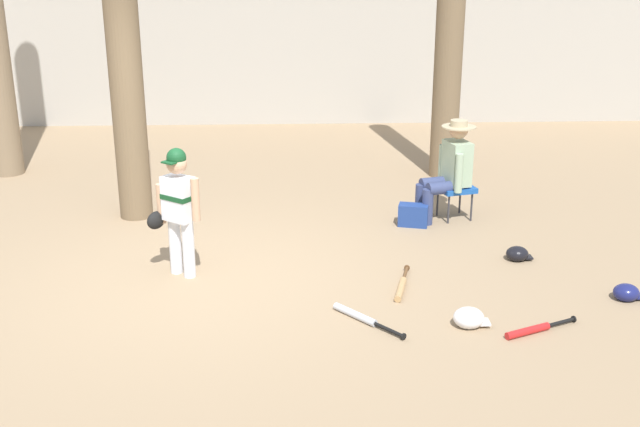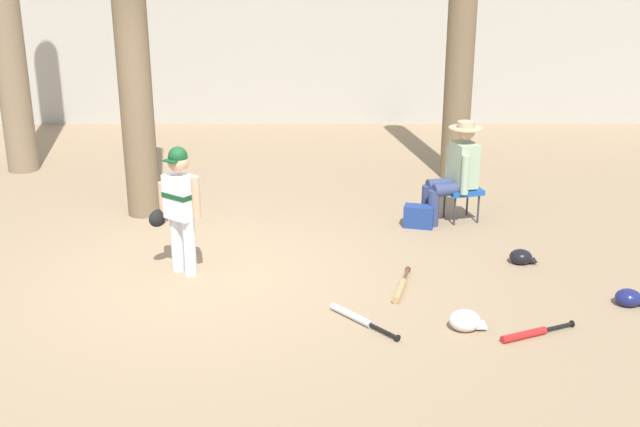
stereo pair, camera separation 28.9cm
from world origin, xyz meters
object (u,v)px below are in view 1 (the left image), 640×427
Objects in this scene: bat_wood_tan at (401,287)px; handbag_beside_stool at (413,215)px; folding_stool at (455,189)px; bat_aluminum_silver at (360,317)px; batting_helmet_black at (517,254)px; tree_behind_spectator at (450,23)px; seated_spectator at (449,168)px; batting_helmet_navy at (626,293)px; young_ballplayer at (177,204)px; tree_near_player at (123,40)px; batting_helmet_white at (469,318)px; bat_red_barrel at (533,330)px.

handbag_beside_stool is at bearing 77.93° from bat_wood_tan.
folding_stool is 3.01m from bat_aluminum_silver.
bat_aluminum_silver is at bearing -143.21° from batting_helmet_black.
seated_spectator is (-0.30, -1.85, -1.48)m from tree_behind_spectator.
batting_helmet_navy reaches higher than bat_aluminum_silver.
seated_spectator reaches higher than bat_aluminum_silver.
handbag_beside_stool is at bearing 70.94° from bat_aluminum_silver.
folding_stool is at bearing 65.80° from bat_wood_tan.
folding_stool is (3.07, 1.57, -0.38)m from young_ballplayer.
young_ballplayer is (0.77, -1.81, -1.36)m from tree_near_player.
batting_helmet_white is at bearing -58.10° from bat_wood_tan.
tree_near_player is 4.33m from bat_aluminum_silver.
bat_aluminum_silver is (-0.83, -2.41, -0.10)m from handbag_beside_stool.
bat_red_barrel is 0.54m from batting_helmet_white.
folding_stool is 1.44× the size of handbag_beside_stool.
tree_near_player is 4.34m from tree_behind_spectator.
batting_helmet_navy is at bearing -53.03° from batting_helmet_black.
batting_helmet_black is (1.32, 0.70, 0.04)m from bat_wood_tan.
tree_behind_spectator is 6.28× the size of bat_wood_tan.
seated_spectator is at bearing 110.71° from batting_helmet_black.
bat_aluminum_silver is at bearing -172.63° from batting_helmet_navy.
tree_behind_spectator reaches higher than bat_aluminum_silver.
batting_helmet_black is (0.40, -1.34, -0.30)m from folding_stool.
tree_behind_spectator reaches higher than batting_helmet_black.
young_ballplayer is at bearing 154.89° from batting_helmet_white.
batting_helmet_navy is (1.15, -2.33, -0.29)m from folding_stool.
tree_behind_spectator is at bearing 83.63° from folding_stool.
batting_helmet_white is at bearing -98.78° from folding_stool.
batting_helmet_black is at bearing -73.32° from folding_stool.
folding_stool is 1.72× the size of batting_helmet_navy.
tree_behind_spectator is 4.74m from batting_helmet_navy.
tree_near_player is 17.28× the size of batting_helmet_black.
bat_red_barrel is 1.07× the size of bat_aluminum_silver.
bat_red_barrel is at bearing -86.44° from seated_spectator.
bat_wood_tan is at bearing 54.12° from bat_aluminum_silver.
tree_near_player is at bearing 142.13° from bat_wood_tan.
tree_near_player is 3.97× the size of seated_spectator.
tree_near_player is 3.88m from handbag_beside_stool.
batting_helmet_navy is (4.98, -2.57, -2.03)m from tree_near_player.
batting_helmet_navy is (0.95, -4.16, -2.05)m from tree_behind_spectator.
young_ballplayer is at bearing 147.51° from bat_aluminum_silver.
batting_helmet_navy is at bearing -51.11° from handbag_beside_stool.
batting_helmet_white is at bearing -97.83° from tree_behind_spectator.
bat_wood_tan is 0.77m from bat_aluminum_silver.
batting_helmet_navy is 0.89× the size of batting_helmet_white.
batting_helmet_black is at bearing 126.97° from batting_helmet_navy.
batting_helmet_black is (0.20, -3.17, -2.05)m from tree_behind_spectator.
bat_red_barrel is (0.18, -2.93, -0.61)m from seated_spectator.
bat_wood_tan is 2.09m from batting_helmet_navy.
handbag_beside_stool is at bearing 27.63° from young_ballplayer.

